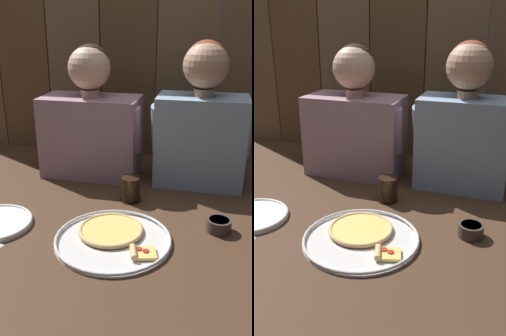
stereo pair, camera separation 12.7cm
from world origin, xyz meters
TOP-DOWN VIEW (x-y plane):
  - ground_plane at (0.00, 0.00)m, footprint 3.20×3.20m
  - pizza_tray at (-0.00, -0.07)m, footprint 0.37×0.37m
  - drinking_glass at (-0.01, 0.22)m, footprint 0.08×0.08m
  - dipping_bowl at (0.32, 0.06)m, footprint 0.08×0.08m
  - diner_left at (-0.23, 0.45)m, footprint 0.45×0.22m
  - diner_right at (0.23, 0.45)m, footprint 0.40×0.21m
  - wooden_backdrop_wall at (0.00, 0.76)m, footprint 2.19×0.03m

SIDE VIEW (x-z plane):
  - ground_plane at x=0.00m, z-range 0.00..0.00m
  - pizza_tray at x=0.00m, z-range 0.00..0.02m
  - dipping_bowl at x=0.32m, z-range 0.00..0.05m
  - drinking_glass at x=-0.01m, z-range 0.00..0.10m
  - diner_left at x=-0.23m, z-range -0.04..0.52m
  - diner_right at x=0.23m, z-range -0.03..0.56m
  - wooden_backdrop_wall at x=0.00m, z-range 0.00..1.15m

